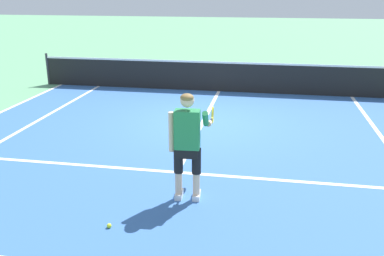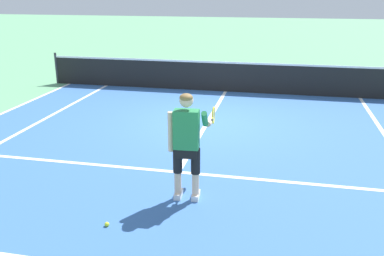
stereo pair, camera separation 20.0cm
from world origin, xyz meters
name	(u,v)px [view 1 (the left image)]	position (x,y,z in m)	size (l,w,h in m)	color
ground_plane	(203,122)	(0.00, 0.00, 0.00)	(80.00, 80.00, 0.00)	#609E70
court_inner_surface	(194,139)	(0.00, -1.31, 0.00)	(10.98, 9.67, 0.00)	#3866A8
line_service	(177,172)	(0.00, -3.07, 0.00)	(8.23, 0.10, 0.01)	white
line_centre_service	(204,120)	(0.00, 0.13, 0.00)	(0.10, 6.40, 0.01)	white
line_singles_left	(23,129)	(-4.12, -1.31, 0.00)	(0.10, 9.27, 0.01)	white
tennis_net	(219,76)	(0.00, 3.33, 0.50)	(11.96, 0.08, 1.07)	#333338
tennis_player	(188,139)	(0.38, -3.98, 0.99)	(0.62, 1.14, 1.71)	white
tennis_ball_near_feet	(109,226)	(-0.54, -5.04, 0.03)	(0.07, 0.07, 0.07)	#CCE02D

